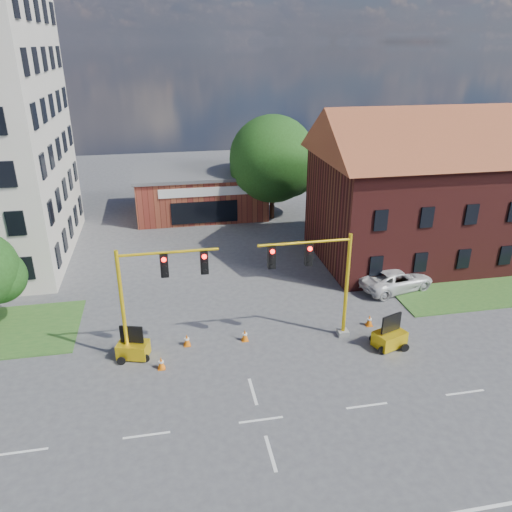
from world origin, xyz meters
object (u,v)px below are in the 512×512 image
(trailer_east, at_px, (390,337))
(pickup_white, at_px, (396,279))
(trailer_west, at_px, (133,348))
(signal_mast_east, at_px, (319,276))
(signal_mast_west, at_px, (154,290))

(trailer_east, height_order, pickup_white, trailer_east)
(trailer_west, xyz_separation_m, pickup_white, (17.24, 4.83, 0.15))
(trailer_west, bearing_deg, signal_mast_east, 16.68)
(trailer_east, bearing_deg, signal_mast_east, 136.84)
(trailer_east, bearing_deg, trailer_west, 153.62)
(trailer_east, distance_m, pickup_white, 7.33)
(signal_mast_west, relative_size, signal_mast_east, 1.00)
(trailer_west, height_order, pickup_white, trailer_west)
(signal_mast_east, relative_size, trailer_east, 3.16)
(signal_mast_west, distance_m, trailer_west, 3.62)
(signal_mast_west, bearing_deg, signal_mast_east, 0.00)
(signal_mast_east, xyz_separation_m, trailer_east, (3.72, -1.62, -3.32))
(signal_mast_east, distance_m, pickup_white, 9.23)
(signal_mast_east, distance_m, trailer_east, 5.24)
(signal_mast_west, bearing_deg, pickup_white, 16.96)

